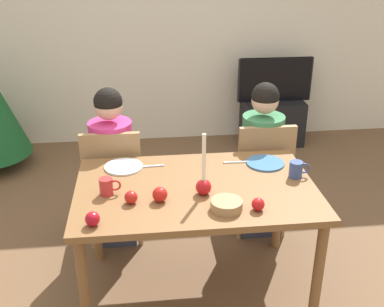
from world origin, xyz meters
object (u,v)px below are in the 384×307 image
Objects in this scene: mug_left at (107,186)px; apple_near_candle at (258,204)px; chair_right at (262,171)px; tv_stand at (272,122)px; person_left_child at (113,170)px; candle_centerpiece at (204,183)px; apple_by_left_plate at (93,219)px; chair_left at (114,179)px; apple_by_right_mug at (160,194)px; dining_table at (196,199)px; mug_right at (296,169)px; plate_right at (265,163)px; plate_left at (124,167)px; tv at (275,80)px; apple_far_edge at (131,197)px; person_right_child at (261,162)px; bowl_walnuts at (227,205)px.

apple_near_candle is (0.80, -0.26, -0.01)m from mug_left.
chair_right reaches higher than tv_stand.
candle_centerpiece is (0.55, -0.73, 0.25)m from person_left_child.
chair_right is at bearing 40.39° from apple_by_left_plate.
chair_left is 0.94m from candle_centerpiece.
apple_by_right_mug is at bearing -69.24° from person_left_child.
mug_left reaches higher than apple_by_right_mug.
tv_stand is (1.63, 1.69, -0.27)m from chair_left.
chair_left is at bearing 180.00° from chair_right.
dining_table is 18.48× the size of apple_by_left_plate.
apple_near_candle is (0.81, -0.94, 0.22)m from person_left_child.
candle_centerpiece is at bearing -71.33° from dining_table.
candle_centerpiece is 2.90× the size of mug_right.
plate_right is at bearing 71.58° from apple_near_candle.
candle_centerpiece is (0.55, -0.70, 0.31)m from chair_left.
plate_right is (0.90, -0.05, 0.00)m from plate_left.
chair_right is 1.50m from apple_by_left_plate.
apple_by_left_plate is (-1.18, -0.40, -0.01)m from mug_right.
chair_left is 2.36m from tv.
apple_near_candle is (-0.26, -0.91, 0.27)m from chair_right.
chair_left is 1.25m from apple_near_candle.
chair_left is 1.00m from apple_by_left_plate.
plate_left is at bearing 139.31° from candle_centerpiece.
person_left_child reaches higher than dining_table.
tv is 3.26× the size of plate_right.
apple_by_left_plate is at bearing -139.61° from chair_right.
person_left_child is at bearing 100.12° from apple_far_edge.
tv_stand is 5.22× the size of mug_left.
person_right_child is 6.80× the size of bowl_walnuts.
apple_by_right_mug reaches higher than plate_left.
person_right_child reaches higher than plate_left.
dining_table is 0.19m from candle_centerpiece.
apple_by_left_plate is at bearing -149.92° from apple_by_right_mug.
apple_by_right_mug reaches higher than plate_right.
chair_left is 1.00× the size of chair_right.
chair_left reaches higher than apple_by_right_mug.
chair_right is 7.10× the size of mug_right.
person_left_child is 6.80× the size of bowl_walnuts.
tv is 2.85m from mug_left.
apple_near_candle is at bearing -48.15° from chair_left.
dining_table is 3.81× the size of candle_centerpiece.
apple_far_edge is at bearing -154.97° from plate_right.
mug_left is 0.97× the size of mug_right.
apple_by_right_mug is (0.29, -0.11, -0.01)m from mug_left.
plate_left is (0.09, -0.34, 0.19)m from person_left_child.
chair_right is 0.63m from mug_right.
dining_table is at bearing -115.87° from tv.
mug_left is at bearing -175.66° from mug_right.
chair_right is 2.45× the size of candle_centerpiece.
tv is 2.63m from candle_centerpiece.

